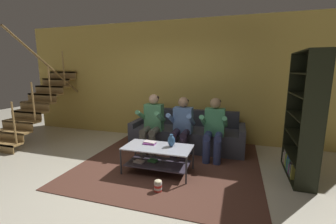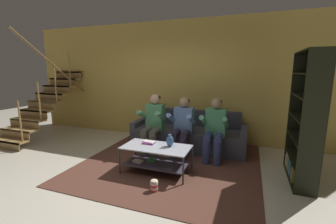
{
  "view_description": "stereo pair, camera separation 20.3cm",
  "coord_description": "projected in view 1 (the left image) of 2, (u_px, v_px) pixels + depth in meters",
  "views": [
    {
      "loc": [
        1.54,
        -2.99,
        1.73
      ],
      "look_at": [
        0.32,
        0.94,
        0.96
      ],
      "focal_mm": 24.0,
      "sensor_mm": 36.0,
      "label": 1
    },
    {
      "loc": [
        1.73,
        -2.92,
        1.73
      ],
      "look_at": [
        0.32,
        0.94,
        0.96
      ],
      "focal_mm": 24.0,
      "sensor_mm": 36.0,
      "label": 2
    }
  ],
  "objects": [
    {
      "name": "bookshelf",
      "position": [
        304.0,
        129.0,
        3.6
      ],
      "size": [
        0.31,
        1.13,
        2.01
      ],
      "color": "black",
      "rests_on": "ground"
    },
    {
      "name": "person_seated_right",
      "position": [
        214.0,
        126.0,
        4.33
      ],
      "size": [
        0.5,
        0.58,
        1.2
      ],
      "color": "navy",
      "rests_on": "ground"
    },
    {
      "name": "book_stack",
      "position": [
        150.0,
        143.0,
        3.93
      ],
      "size": [
        0.24,
        0.17,
        0.04
      ],
      "color": "#8E388E",
      "rests_on": "coffee_table"
    },
    {
      "name": "vase",
      "position": [
        171.0,
        141.0,
        3.78
      ],
      "size": [
        0.12,
        0.12,
        0.21
      ],
      "color": "#305886",
      "rests_on": "coffee_table"
    },
    {
      "name": "person_seated_left",
      "position": [
        152.0,
        121.0,
        4.71
      ],
      "size": [
        0.5,
        0.58,
        1.23
      ],
      "color": "#575549",
      "rests_on": "ground"
    },
    {
      "name": "ground",
      "position": [
        131.0,
        180.0,
        3.57
      ],
      "size": [
        16.8,
        16.8,
        0.0
      ],
      "primitive_type": "plane",
      "color": "beige"
    },
    {
      "name": "couch",
      "position": [
        187.0,
        135.0,
        5.07
      ],
      "size": [
        2.48,
        0.88,
        0.81
      ],
      "color": "#3D3F4B",
      "rests_on": "ground"
    },
    {
      "name": "staircase_run",
      "position": [
        38.0,
        101.0,
        5.65
      ],
      "size": [
        0.92,
        2.3,
        2.6
      ],
      "color": "#A68049",
      "rests_on": "ground"
    },
    {
      "name": "area_rug",
      "position": [
        173.0,
        160.0,
        4.38
      ],
      "size": [
        3.19,
        3.36,
        0.01
      ],
      "color": "brown",
      "rests_on": "ground"
    },
    {
      "name": "back_partition",
      "position": [
        174.0,
        81.0,
        5.61
      ],
      "size": [
        8.4,
        0.12,
        2.9
      ],
      "primitive_type": "cube",
      "color": "tan",
      "rests_on": "ground"
    },
    {
      "name": "popcorn_tub",
      "position": [
        158.0,
        186.0,
        3.23
      ],
      "size": [
        0.11,
        0.11,
        0.18
      ],
      "color": "red",
      "rests_on": "ground"
    },
    {
      "name": "coffee_table",
      "position": [
        157.0,
        155.0,
        3.81
      ],
      "size": [
        1.14,
        0.58,
        0.46
      ],
      "color": "#B1B5C3",
      "rests_on": "ground"
    },
    {
      "name": "person_seated_middle",
      "position": [
        182.0,
        124.0,
        4.52
      ],
      "size": [
        0.5,
        0.58,
        1.19
      ],
      "color": "#2A2131",
      "rests_on": "ground"
    }
  ]
}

